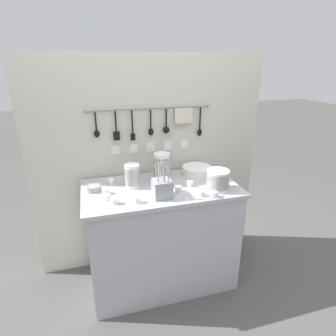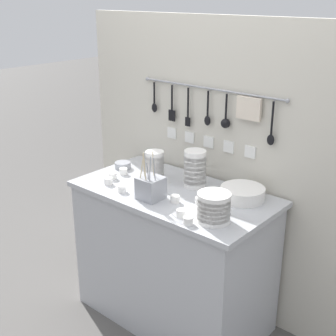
{
  "view_description": "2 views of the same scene",
  "coord_description": "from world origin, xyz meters",
  "px_view_note": "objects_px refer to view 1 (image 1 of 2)",
  "views": [
    {
      "loc": [
        -0.48,
        -1.89,
        1.76
      ],
      "look_at": [
        0.06,
        0.02,
        1.0
      ],
      "focal_mm": 30.0,
      "sensor_mm": 36.0,
      "label": 1
    },
    {
      "loc": [
        1.59,
        -1.9,
        1.95
      ],
      "look_at": [
        -0.02,
        -0.04,
        1.01
      ],
      "focal_mm": 50.0,
      "sensor_mm": 36.0,
      "label": 2
    }
  ],
  "objects_px": {
    "cutlery_caddy": "(162,188)",
    "cup_back_right": "(214,194)",
    "bowl_stack_nested_right": "(132,176)",
    "cup_edge_near": "(115,201)",
    "bowl_stack_back_corner": "(162,167)",
    "cup_front_right": "(107,197)",
    "cup_front_left": "(106,191)",
    "plate_stack": "(197,170)",
    "steel_mixing_bowl": "(94,188)",
    "cup_beside_plates": "(178,189)",
    "cup_mid_row": "(111,181)",
    "cup_by_caddy": "(190,183)",
    "cup_back_left": "(201,193)",
    "cup_edge_far": "(137,200)",
    "bowl_stack_tall_left": "(218,180)"
  },
  "relations": [
    {
      "from": "cup_edge_near",
      "to": "cup_back_left",
      "type": "distance_m",
      "value": 0.61
    },
    {
      "from": "steel_mixing_bowl",
      "to": "cup_edge_far",
      "type": "height_order",
      "value": "steel_mixing_bowl"
    },
    {
      "from": "bowl_stack_back_corner",
      "to": "cutlery_caddy",
      "type": "xyz_separation_m",
      "value": [
        -0.08,
        -0.3,
        -0.05
      ]
    },
    {
      "from": "cup_beside_plates",
      "to": "cup_edge_near",
      "type": "height_order",
      "value": "same"
    },
    {
      "from": "plate_stack",
      "to": "cup_edge_near",
      "type": "xyz_separation_m",
      "value": [
        -0.72,
        -0.34,
        -0.01
      ]
    },
    {
      "from": "bowl_stack_nested_right",
      "to": "cup_mid_row",
      "type": "xyz_separation_m",
      "value": [
        -0.15,
        0.1,
        -0.07
      ]
    },
    {
      "from": "cutlery_caddy",
      "to": "bowl_stack_tall_left",
      "type": "bearing_deg",
      "value": 0.19
    },
    {
      "from": "cutlery_caddy",
      "to": "cup_front_right",
      "type": "distance_m",
      "value": 0.38
    },
    {
      "from": "cup_front_right",
      "to": "cup_front_left",
      "type": "height_order",
      "value": "same"
    },
    {
      "from": "cup_beside_plates",
      "to": "cup_edge_near",
      "type": "bearing_deg",
      "value": -172.22
    },
    {
      "from": "cup_by_caddy",
      "to": "cup_front_right",
      "type": "height_order",
      "value": "same"
    },
    {
      "from": "bowl_stack_nested_right",
      "to": "cup_front_right",
      "type": "xyz_separation_m",
      "value": [
        -0.2,
        -0.16,
        -0.07
      ]
    },
    {
      "from": "plate_stack",
      "to": "steel_mixing_bowl",
      "type": "distance_m",
      "value": 0.86
    },
    {
      "from": "plate_stack",
      "to": "steel_mixing_bowl",
      "type": "bearing_deg",
      "value": -173.49
    },
    {
      "from": "steel_mixing_bowl",
      "to": "cup_back_right",
      "type": "xyz_separation_m",
      "value": [
        0.81,
        -0.34,
        -0.0
      ]
    },
    {
      "from": "cup_beside_plates",
      "to": "cup_front_right",
      "type": "height_order",
      "value": "same"
    },
    {
      "from": "steel_mixing_bowl",
      "to": "cutlery_caddy",
      "type": "xyz_separation_m",
      "value": [
        0.46,
        -0.23,
        0.04
      ]
    },
    {
      "from": "steel_mixing_bowl",
      "to": "cutlery_caddy",
      "type": "height_order",
      "value": "cutlery_caddy"
    },
    {
      "from": "bowl_stack_back_corner",
      "to": "plate_stack",
      "type": "bearing_deg",
      "value": 5.57
    },
    {
      "from": "bowl_stack_tall_left",
      "to": "plate_stack",
      "type": "relative_size",
      "value": 0.68
    },
    {
      "from": "cup_beside_plates",
      "to": "cup_back_left",
      "type": "distance_m",
      "value": 0.18
    },
    {
      "from": "plate_stack",
      "to": "bowl_stack_back_corner",
      "type": "bearing_deg",
      "value": -174.43
    },
    {
      "from": "bowl_stack_nested_right",
      "to": "cup_front_right",
      "type": "bearing_deg",
      "value": -141.23
    },
    {
      "from": "cup_beside_plates",
      "to": "cup_by_caddy",
      "type": "xyz_separation_m",
      "value": [
        0.12,
        0.07,
        0.0
      ]
    },
    {
      "from": "bowl_stack_back_corner",
      "to": "plate_stack",
      "type": "height_order",
      "value": "bowl_stack_back_corner"
    },
    {
      "from": "cup_mid_row",
      "to": "cup_front_right",
      "type": "height_order",
      "value": "same"
    },
    {
      "from": "cutlery_caddy",
      "to": "cup_mid_row",
      "type": "bearing_deg",
      "value": 135.03
    },
    {
      "from": "bowl_stack_back_corner",
      "to": "cup_mid_row",
      "type": "bearing_deg",
      "value": 175.8
    },
    {
      "from": "bowl_stack_nested_right",
      "to": "cup_beside_plates",
      "type": "xyz_separation_m",
      "value": [
        0.31,
        -0.18,
        -0.07
      ]
    },
    {
      "from": "cutlery_caddy",
      "to": "cup_back_right",
      "type": "height_order",
      "value": "cutlery_caddy"
    },
    {
      "from": "bowl_stack_back_corner",
      "to": "plate_stack",
      "type": "distance_m",
      "value": 0.32
    },
    {
      "from": "bowl_stack_nested_right",
      "to": "cup_front_right",
      "type": "distance_m",
      "value": 0.27
    },
    {
      "from": "cup_edge_near",
      "to": "cup_mid_row",
      "type": "bearing_deg",
      "value": 88.85
    },
    {
      "from": "cup_by_caddy",
      "to": "cup_front_right",
      "type": "xyz_separation_m",
      "value": [
        -0.63,
        -0.06,
        0.0
      ]
    },
    {
      "from": "plate_stack",
      "to": "cup_front_left",
      "type": "distance_m",
      "value": 0.79
    },
    {
      "from": "cutlery_caddy",
      "to": "cup_by_caddy",
      "type": "xyz_separation_m",
      "value": [
        0.25,
        0.12,
        -0.05
      ]
    },
    {
      "from": "cup_mid_row",
      "to": "cup_edge_far",
      "type": "distance_m",
      "value": 0.39
    },
    {
      "from": "cup_edge_near",
      "to": "cup_front_right",
      "type": "height_order",
      "value": "same"
    },
    {
      "from": "cup_front_right",
      "to": "cup_mid_row",
      "type": "bearing_deg",
      "value": 79.27
    },
    {
      "from": "bowl_stack_back_corner",
      "to": "cup_front_right",
      "type": "xyz_separation_m",
      "value": [
        -0.45,
        -0.24,
        -0.09
      ]
    },
    {
      "from": "bowl_stack_nested_right",
      "to": "cup_beside_plates",
      "type": "height_order",
      "value": "bowl_stack_nested_right"
    },
    {
      "from": "cup_front_left",
      "to": "cup_edge_far",
      "type": "bearing_deg",
      "value": -45.74
    },
    {
      "from": "cup_mid_row",
      "to": "cup_front_left",
      "type": "distance_m",
      "value": 0.18
    },
    {
      "from": "bowl_stack_tall_left",
      "to": "cup_back_right",
      "type": "bearing_deg",
      "value": -125.09
    },
    {
      "from": "cup_front_right",
      "to": "steel_mixing_bowl",
      "type": "bearing_deg",
      "value": 116.76
    },
    {
      "from": "cutlery_caddy",
      "to": "cup_front_left",
      "type": "distance_m",
      "value": 0.41
    },
    {
      "from": "bowl_stack_nested_right",
      "to": "cup_edge_near",
      "type": "relative_size",
      "value": 3.6
    },
    {
      "from": "cup_front_left",
      "to": "cup_by_caddy",
      "type": "bearing_deg",
      "value": -3.4
    },
    {
      "from": "bowl_stack_back_corner",
      "to": "bowl_stack_nested_right",
      "type": "height_order",
      "value": "bowl_stack_back_corner"
    },
    {
      "from": "bowl_stack_back_corner",
      "to": "cup_by_caddy",
      "type": "distance_m",
      "value": 0.26
    }
  ]
}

